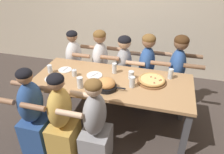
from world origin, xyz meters
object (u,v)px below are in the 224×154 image
object	(u,v)px
diner_far_right	(176,76)
diner_near_midleft	(61,121)
empty_plate_b	(65,70)
skillet_bowl	(107,85)
drinking_glass_a	(171,74)
drinking_glass_c	(114,68)
diner_near_center	(95,128)
diner_near_left	(33,115)
empty_plate_c	(94,75)
drinking_glass_b	(80,83)
diner_far_midright	(146,74)
empty_plate_a	(52,79)
diner_far_left	(75,66)
diner_far_midleft	(101,68)
cocktail_glass_blue	(74,73)
diner_far_center	(124,72)
drinking_glass_e	(132,83)
drinking_glass_g	(50,69)
drinking_glass_d	(53,82)
pizza_board_main	(152,80)
drinking_glass_f	(131,75)

from	to	relation	value
diner_far_right	diner_near_midleft	bearing A→B (deg)	-43.90
diner_near_midleft	empty_plate_b	bearing A→B (deg)	20.67
skillet_bowl	drinking_glass_a	size ratio (longest dim) A/B	2.61
skillet_bowl	drinking_glass_c	xyz separation A→B (m)	(-0.01, 0.41, 0.01)
diner_near_center	diner_far_right	bearing A→B (deg)	-32.93
empty_plate_b	diner_near_left	xyz separation A→B (m)	(-0.09, -0.74, -0.24)
empty_plate_c	drinking_glass_c	world-z (taller)	drinking_glass_c
drinking_glass_b	diner_far_right	world-z (taller)	diner_far_right
diner_far_midright	empty_plate_a	bearing A→B (deg)	-54.02
diner_near_center	diner_near_left	bearing A→B (deg)	90.00
diner_far_left	diner_far_midleft	bearing A→B (deg)	90.00
empty_plate_a	empty_plate_b	world-z (taller)	same
cocktail_glass_blue	diner_far_left	size ratio (longest dim) A/B	0.09
diner_far_center	diner_near_midleft	bearing A→B (deg)	-19.04
empty_plate_c	diner_far_midright	xyz separation A→B (m)	(0.64, 0.60, -0.21)
drinking_glass_e	diner_far_midright	world-z (taller)	diner_far_midright
empty_plate_a	drinking_glass_g	size ratio (longest dim) A/B	1.61
drinking_glass_a	diner_far_center	xyz separation A→B (m)	(-0.71, 0.40, -0.29)
diner_far_left	diner_far_midright	bearing A→B (deg)	90.00
skillet_bowl	drinking_glass_d	size ratio (longest dim) A/B	2.46
skillet_bowl	diner_far_midleft	distance (m)	0.97
diner_near_left	diner_near_center	size ratio (longest dim) A/B	1.01
drinking_glass_e	empty_plate_c	bearing A→B (deg)	165.52
pizza_board_main	skillet_bowl	size ratio (longest dim) A/B	1.04
cocktail_glass_blue	diner_far_midleft	distance (m)	0.73
diner_far_left	diner_far_right	world-z (taller)	diner_far_right
empty_plate_a	diner_near_midleft	world-z (taller)	diner_near_midleft
drinking_glass_e	diner_near_center	world-z (taller)	diner_near_center
empty_plate_a	cocktail_glass_blue	bearing A→B (deg)	33.56
drinking_glass_d	diner_far_midright	size ratio (longest dim) A/B	0.12
drinking_glass_b	diner_far_midright	world-z (taller)	diner_far_midright
diner_far_left	diner_far_center	distance (m)	0.84
empty_plate_a	drinking_glass_c	distance (m)	0.84
skillet_bowl	diner_far_left	bearing A→B (deg)	133.21
empty_plate_b	drinking_glass_b	world-z (taller)	drinking_glass_b
drinking_glass_a	diner_near_midleft	world-z (taller)	diner_near_midleft
empty_plate_a	empty_plate_b	size ratio (longest dim) A/B	0.99
diner_far_midright	diner_far_center	xyz separation A→B (m)	(-0.36, -0.00, -0.03)
cocktail_glass_blue	drinking_glass_c	distance (m)	0.54
empty_plate_c	drinking_glass_f	world-z (taller)	drinking_glass_f
empty_plate_a	drinking_glass_c	world-z (taller)	drinking_glass_c
pizza_board_main	diner_far_right	size ratio (longest dim) A/B	0.31
skillet_bowl	drinking_glass_a	world-z (taller)	skillet_bowl
diner_far_center	drinking_glass_g	bearing A→B (deg)	-53.05
drinking_glass_b	diner_far_midleft	bearing A→B (deg)	91.99
skillet_bowl	drinking_glass_b	distance (m)	0.33
diner_far_midleft	diner_near_center	bearing A→B (deg)	14.90
drinking_glass_b	drinking_glass_f	xyz separation A→B (m)	(0.56, 0.37, -0.01)
empty_plate_b	drinking_glass_a	xyz separation A→B (m)	(1.44, 0.16, 0.05)
pizza_board_main	drinking_glass_e	xyz separation A→B (m)	(-0.22, -0.18, 0.03)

